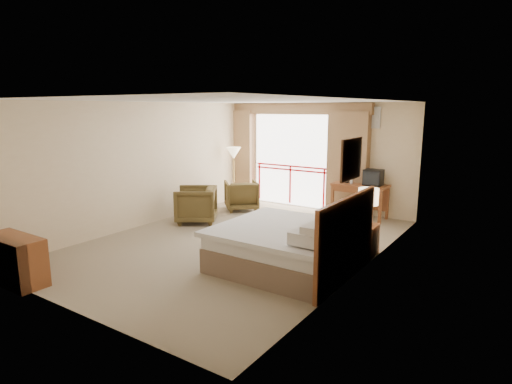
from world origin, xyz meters
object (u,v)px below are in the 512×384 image
Objects in this scene: tv at (373,177)px; floor_lamp at (234,155)px; table_lamp at (368,197)px; armchair_near at (196,222)px; armchair_far at (241,210)px; bed at (290,245)px; nightstand at (365,239)px; desk at (361,191)px; wastebasket at (339,216)px; dresser at (14,260)px; side_table at (204,202)px.

floor_lamp reaches higher than tv.
table_lamp is 0.70× the size of armchair_near.
floor_lamp reaches higher than armchair_far.
bed reaches higher than nightstand.
nightstand is 2.59m from tv.
desk is 1.40× the size of armchair_near.
wastebasket is 0.37× the size of armchair_near.
bed is 1.97× the size of dresser.
wastebasket is 0.31× the size of dresser.
armchair_far is 0.76× the size of dresser.
tv is 7.28m from dresser.
desk reaches higher than dresser.
dresser is at bearing -116.59° from desk.
table_lamp is at bearing -24.02° from floor_lamp.
desk is at bearing 93.33° from bed.
nightstand is at bearing -90.00° from table_lamp.
nightstand is at bearing -65.70° from tv.
side_table is at bearing -144.33° from tv.
nightstand is (0.79, 1.32, -0.10)m from bed.
table_lamp is 4.10m from armchair_near.
dresser is (0.56, -6.17, -0.96)m from floor_lamp.
armchair_near is at bearing -147.56° from wastebasket.
bed is 5.03m from floor_lamp.
table_lamp is 4.23m from armchair_far.
table_lamp reaches higher than wastebasket.
armchair_near is at bearing -135.74° from tv.
tv reaches higher than bed.
table_lamp is at bearing -6.47° from side_table.
armchair_near is at bearing -77.50° from floor_lamp.
armchair_far is (-2.82, -0.91, -0.64)m from desk.
dresser is (-3.16, -6.53, -0.65)m from tv.
tv is (-0.71, 2.38, 0.73)m from nightstand.
table_lamp is (0.79, 1.37, 0.65)m from bed.
table_lamp is 0.58× the size of dresser.
nightstand is 0.87× the size of table_lamp.
side_table is (-4.21, 0.48, -0.69)m from table_lamp.
bed is 5.20× the size of tv.
wastebasket is 0.41× the size of armchair_far.
table_lamp is 2.24m from wastebasket.
table_lamp is at bearing 60.09° from bed.
floor_lamp reaches higher than dresser.
dresser is (-3.87, -4.20, -0.67)m from table_lamp.
tv is 1.19m from wastebasket.
armchair_far is (-3.12, -0.85, -1.00)m from tv.
armchair_near is (-2.74, -1.74, -0.17)m from wastebasket.
tv reaches higher than side_table.
armchair_near is at bearing 179.44° from nightstand.
desk reaches higher than side_table.
side_table is at bearing -81.85° from floor_lamp.
dresser is at bearing -137.44° from bed.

